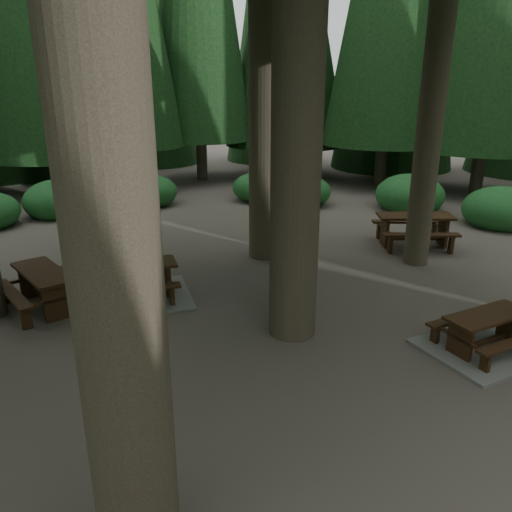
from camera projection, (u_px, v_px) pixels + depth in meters
name	position (u px, v px, depth m)	size (l,w,h in m)	color
ground	(258.00, 346.00, 8.59)	(80.00, 80.00, 0.00)	#4C463D
picnic_table_a	(485.00, 338.00, 8.40)	(1.97, 1.63, 0.67)	gray
picnic_table_b	(44.00, 283.00, 9.92)	(1.84, 2.10, 0.78)	black
picnic_table_c	(133.00, 287.00, 10.38)	(2.60, 2.27, 0.78)	gray
picnic_table_d	(414.00, 225.00, 13.76)	(2.54, 2.37, 0.87)	black
shrub_ring	(273.00, 301.00, 9.39)	(23.86, 24.64, 1.49)	#205E28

